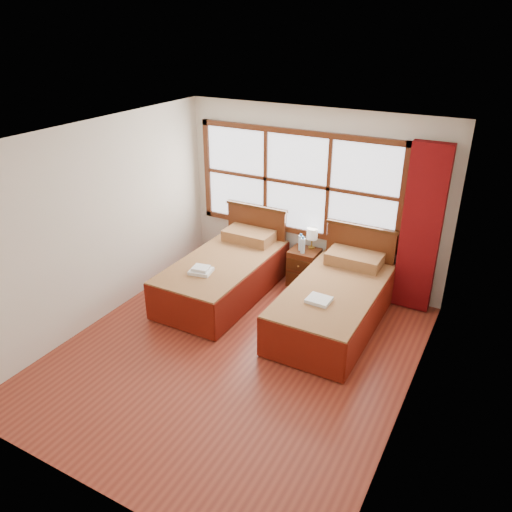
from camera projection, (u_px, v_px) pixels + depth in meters
The scene contains 15 objects.
floor at pixel (235, 353), 6.05m from camera, with size 4.50×4.50×0.00m, color maroon.
ceiling at pixel (231, 139), 4.93m from camera, with size 4.50×4.50×0.00m, color white.
wall_back at pixel (313, 198), 7.27m from camera, with size 4.00×4.00×0.00m, color silver.
wall_left at pixel (99, 224), 6.35m from camera, with size 4.50×4.50×0.00m, color silver.
wall_right at pixel (418, 302), 4.62m from camera, with size 4.50×4.50×0.00m, color silver.
window at pixel (296, 183), 7.26m from camera, with size 3.16×0.06×1.56m.
curtain at pixel (421, 230), 6.52m from camera, with size 0.50×0.16×2.30m, color maroon.
bed_left at pixel (225, 273), 7.23m from camera, with size 1.10×2.13×1.07m.
bed_right at pixel (335, 302), 6.51m from camera, with size 1.10×2.13×1.07m.
nightstand at pixel (304, 267), 7.50m from camera, with size 0.42×0.42×0.57m.
towels_left at pixel (201, 270), 6.71m from camera, with size 0.33×0.30×0.09m.
towels_right at pixel (319, 300), 6.03m from camera, with size 0.29×0.26×0.04m.
lamp at pixel (312, 234), 7.36m from camera, with size 0.16×0.16×0.32m.
bottle_near at pixel (301, 243), 7.34m from camera, with size 0.07×0.07×0.26m.
bottle_far at pixel (303, 245), 7.25m from camera, with size 0.07×0.07×0.26m.
Camera 1 is at (2.59, -4.22, 3.68)m, focal length 35.00 mm.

